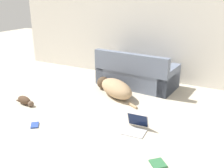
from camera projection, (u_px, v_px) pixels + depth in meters
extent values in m
cube|color=silver|center=(163.00, 21.00, 5.51)|extent=(7.85, 0.06, 2.76)
cube|color=slate|center=(137.00, 77.00, 5.57)|extent=(1.74, 0.96, 0.38)
cube|color=slate|center=(130.00, 63.00, 5.15)|extent=(1.69, 0.27, 0.42)
cube|color=slate|center=(169.00, 80.00, 5.17)|extent=(0.26, 0.85, 0.52)
cube|color=slate|center=(109.00, 69.00, 5.92)|extent=(0.26, 0.85, 0.52)
ellipsoid|color=#A38460|center=(116.00, 88.00, 4.95)|extent=(0.99, 0.82, 0.35)
sphere|color=#493726|center=(103.00, 83.00, 5.39)|extent=(0.37, 0.37, 0.27)
cylinder|color=#A38460|center=(133.00, 106.00, 4.55)|extent=(0.22, 0.16, 0.05)
ellipsoid|color=#473323|center=(24.00, 100.00, 4.65)|extent=(0.35, 0.20, 0.15)
sphere|color=brown|center=(31.00, 104.00, 4.55)|extent=(0.12, 0.12, 0.11)
cylinder|color=#473323|center=(18.00, 101.00, 4.79)|extent=(0.09, 0.04, 0.02)
cube|color=#B7B7BC|center=(134.00, 132.00, 3.71)|extent=(0.34, 0.27, 0.02)
cube|color=#B7B7BC|center=(138.00, 120.00, 3.81)|extent=(0.33, 0.13, 0.24)
cube|color=#0F1938|center=(138.00, 120.00, 3.80)|extent=(0.30, 0.11, 0.21)
cube|color=#2D663D|center=(158.00, 164.00, 3.02)|extent=(0.25, 0.25, 0.02)
cube|color=#28428E|center=(35.00, 125.00, 3.90)|extent=(0.20, 0.21, 0.02)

